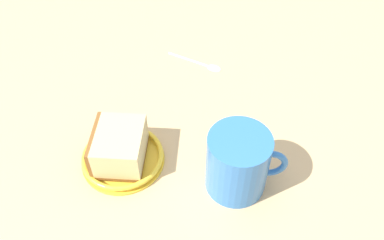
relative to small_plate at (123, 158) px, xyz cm
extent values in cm
cube|color=tan|center=(6.42, 3.37, -2.01)|extent=(147.22, 147.22, 2.33)
cylinder|color=yellow|center=(0.00, 0.00, -0.42)|extent=(13.65, 13.65, 0.85)
torus|color=yellow|center=(0.00, 0.00, 0.43)|extent=(13.41, 13.41, 0.85)
cube|color=brown|center=(0.00, 0.00, 0.30)|extent=(11.11, 11.75, 0.60)
cube|color=#DBC184|center=(0.00, 0.00, 3.21)|extent=(11.11, 11.75, 5.22)
cube|color=brown|center=(-3.39, 2.07, 3.21)|extent=(5.35, 8.23, 5.22)
cylinder|color=#3372BF|center=(14.08, -12.26, 4.45)|extent=(9.42, 9.42, 10.59)
cylinder|color=#47230F|center=(14.08, -12.26, 8.26)|extent=(8.29, 8.29, 0.40)
torus|color=#3372BF|center=(18.19, -14.55, 4.45)|extent=(5.39, 3.59, 5.63)
ellipsoid|color=silver|center=(25.11, 13.62, -0.44)|extent=(3.35, 3.61, 0.80)
cylinder|color=silver|center=(21.60, 18.69, -0.59)|extent=(5.73, 7.97, 0.50)
camera|label=1|loc=(-8.48, -40.85, 52.88)|focal=37.59mm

